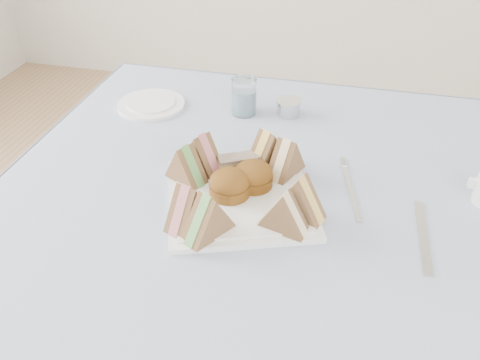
# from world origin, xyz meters

# --- Properties ---
(table) EXTENTS (0.90, 0.90, 0.74)m
(table) POSITION_xyz_m (0.00, 0.00, 0.37)
(table) COLOR brown
(table) RESTS_ON floor
(tablecloth) EXTENTS (1.02, 1.02, 0.01)m
(tablecloth) POSITION_xyz_m (0.00, 0.00, 0.74)
(tablecloth) COLOR silver
(tablecloth) RESTS_ON table
(serving_plate) EXTENTS (0.35, 0.35, 0.01)m
(serving_plate) POSITION_xyz_m (-0.01, -0.06, 0.75)
(serving_plate) COLOR white
(serving_plate) RESTS_ON tablecloth
(sandwich_fl_a) EXTENTS (0.07, 0.10, 0.08)m
(sandwich_fl_a) POSITION_xyz_m (-0.08, -0.15, 0.80)
(sandwich_fl_a) COLOR brown
(sandwich_fl_a) RESTS_ON serving_plate
(sandwich_fl_b) EXTENTS (0.09, 0.10, 0.08)m
(sandwich_fl_b) POSITION_xyz_m (-0.04, -0.18, 0.80)
(sandwich_fl_b) COLOR brown
(sandwich_fl_b) RESTS_ON serving_plate
(sandwich_fr_a) EXTENTS (0.10, 0.07, 0.08)m
(sandwich_fr_a) POSITION_xyz_m (0.11, -0.09, 0.80)
(sandwich_fr_a) COLOR brown
(sandwich_fr_a) RESTS_ON serving_plate
(sandwich_fr_b) EXTENTS (0.09, 0.06, 0.08)m
(sandwich_fr_b) POSITION_xyz_m (0.09, -0.13, 0.80)
(sandwich_fr_b) COLOR brown
(sandwich_fr_b) RESTS_ON serving_plate
(sandwich_bl_a) EXTENTS (0.10, 0.08, 0.08)m
(sandwich_bl_a) POSITION_xyz_m (-0.13, -0.03, 0.80)
(sandwich_bl_a) COLOR brown
(sandwich_bl_a) RESTS_ON serving_plate
(sandwich_bl_b) EXTENTS (0.10, 0.08, 0.08)m
(sandwich_bl_b) POSITION_xyz_m (-0.10, 0.01, 0.80)
(sandwich_bl_b) COLOR brown
(sandwich_bl_b) RESTS_ON serving_plate
(sandwich_br_a) EXTENTS (0.07, 0.10, 0.08)m
(sandwich_br_a) POSITION_xyz_m (0.06, 0.04, 0.80)
(sandwich_br_a) COLOR brown
(sandwich_br_a) RESTS_ON serving_plate
(sandwich_br_b) EXTENTS (0.09, 0.10, 0.08)m
(sandwich_br_b) POSITION_xyz_m (0.02, 0.06, 0.80)
(sandwich_br_b) COLOR brown
(sandwich_br_b) RESTS_ON serving_plate
(scone_left) EXTENTS (0.10, 0.10, 0.05)m
(scone_left) POSITION_xyz_m (-0.03, -0.06, 0.78)
(scone_left) COLOR brown
(scone_left) RESTS_ON serving_plate
(scone_right) EXTENTS (0.11, 0.11, 0.05)m
(scone_right) POSITION_xyz_m (0.01, -0.02, 0.78)
(scone_right) COLOR brown
(scone_right) RESTS_ON serving_plate
(pastry_slice) EXTENTS (0.09, 0.07, 0.04)m
(pastry_slice) POSITION_xyz_m (-0.03, 0.02, 0.78)
(pastry_slice) COLOR #E0B97C
(pastry_slice) RESTS_ON serving_plate
(side_plate) EXTENTS (0.22, 0.22, 0.01)m
(side_plate) POSITION_xyz_m (-0.32, 0.27, 0.75)
(side_plate) COLOR white
(side_plate) RESTS_ON tablecloth
(water_glass) EXTENTS (0.08, 0.08, 0.09)m
(water_glass) POSITION_xyz_m (-0.09, 0.29, 0.79)
(water_glass) COLOR white
(water_glass) RESTS_ON tablecloth
(tea_strainer) EXTENTS (0.07, 0.07, 0.04)m
(tea_strainer) POSITION_xyz_m (0.02, 0.31, 0.76)
(tea_strainer) COLOR silver
(tea_strainer) RESTS_ON tablecloth
(knife) EXTENTS (0.02, 0.20, 0.00)m
(knife) POSITION_xyz_m (0.33, -0.08, 0.75)
(knife) COLOR silver
(knife) RESTS_ON tablecloth
(fork) EXTENTS (0.05, 0.18, 0.00)m
(fork) POSITION_xyz_m (0.20, 0.02, 0.75)
(fork) COLOR silver
(fork) RESTS_ON tablecloth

